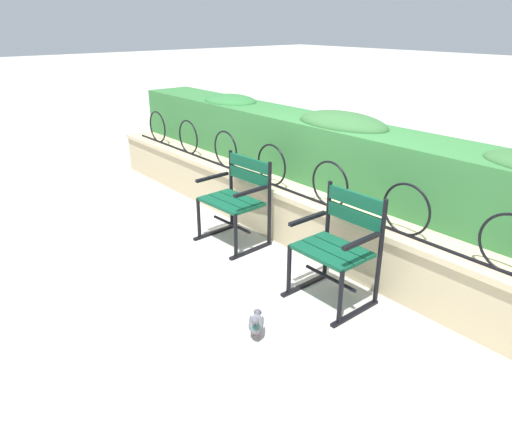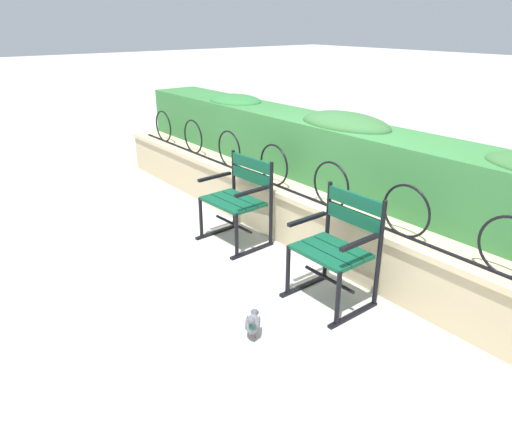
% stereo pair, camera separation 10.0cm
% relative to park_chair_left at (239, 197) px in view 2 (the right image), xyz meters
% --- Properties ---
extents(ground_plane, '(60.00, 60.00, 0.00)m').
position_rel_park_chair_left_xyz_m(ground_plane, '(0.66, -0.45, -0.46)').
color(ground_plane, '#BCB7AD').
extents(stone_wall, '(7.31, 0.41, 0.53)m').
position_rel_park_chair_left_xyz_m(stone_wall, '(0.66, 0.45, -0.19)').
color(stone_wall, '#C6B289').
rests_on(stone_wall, ground).
extents(iron_arch_fence, '(6.77, 0.02, 0.42)m').
position_rel_park_chair_left_xyz_m(iron_arch_fence, '(0.49, 0.37, 0.26)').
color(iron_arch_fence, black).
rests_on(iron_arch_fence, stone_wall).
extents(hedge_row, '(7.16, 0.64, 0.72)m').
position_rel_park_chair_left_xyz_m(hedge_row, '(0.67, 0.94, 0.40)').
color(hedge_row, '#387A3D').
rests_on(hedge_row, stone_wall).
extents(park_chair_left, '(0.64, 0.55, 0.85)m').
position_rel_park_chair_left_xyz_m(park_chair_left, '(0.00, 0.00, 0.00)').
color(park_chair_left, '#0F4C33').
rests_on(park_chair_left, ground).
extents(park_chair_right, '(0.58, 0.52, 0.88)m').
position_rel_park_chair_left_xyz_m(park_chair_right, '(1.35, -0.04, 0.00)').
color(park_chair_right, '#0F4C33').
rests_on(park_chair_right, ground).
extents(pigeon_near_chairs, '(0.24, 0.23, 0.22)m').
position_rel_park_chair_left_xyz_m(pigeon_near_chairs, '(1.35, -0.86, -0.35)').
color(pigeon_near_chairs, slate).
rests_on(pigeon_near_chairs, ground).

